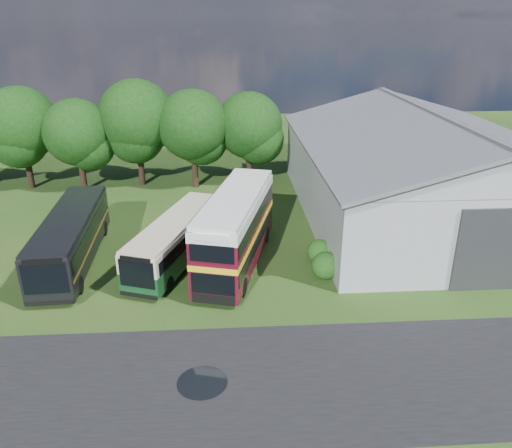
{
  "coord_description": "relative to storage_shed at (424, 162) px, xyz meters",
  "views": [
    {
      "loc": [
        -0.3,
        -20.26,
        14.64
      ],
      "look_at": [
        1.54,
        8.0,
        2.74
      ],
      "focal_mm": 35.0,
      "sensor_mm": 36.0,
      "label": 1
    }
  ],
  "objects": [
    {
      "name": "asphalt_road",
      "position": [
        -12.0,
        -18.98,
        -4.17
      ],
      "size": [
        60.0,
        8.0,
        0.02
      ],
      "primitive_type": "cube",
      "color": "black",
      "rests_on": "ground"
    },
    {
      "name": "tree_left_b",
      "position": [
        -28.0,
        7.52,
        1.09
      ],
      "size": [
        5.78,
        5.78,
        8.16
      ],
      "color": "black",
      "rests_on": "ground"
    },
    {
      "name": "ground",
      "position": [
        -15.0,
        -15.98,
        -4.17
      ],
      "size": [
        120.0,
        120.0,
        0.0
      ],
      "primitive_type": "plane",
      "color": "#1D3B12",
      "rests_on": "ground"
    },
    {
      "name": "shrub_mid",
      "position": [
        -9.4,
        -7.98,
        -4.17
      ],
      "size": [
        1.6,
        1.6,
        1.6
      ],
      "primitive_type": "sphere",
      "color": "#194714",
      "rests_on": "ground"
    },
    {
      "name": "puddle",
      "position": [
        -16.5,
        -18.98,
        -4.17
      ],
      "size": [
        2.2,
        2.2,
        0.01
      ],
      "primitive_type": "cylinder",
      "color": "black",
      "rests_on": "ground"
    },
    {
      "name": "storage_shed",
      "position": [
        0.0,
        0.0,
        0.0
      ],
      "size": [
        18.8,
        24.8,
        8.15
      ],
      "color": "gray",
      "rests_on": "ground"
    },
    {
      "name": "tree_right_a",
      "position": [
        -18.0,
        7.82,
        1.52
      ],
      "size": [
        6.26,
        6.26,
        8.83
      ],
      "color": "black",
      "rests_on": "ground"
    },
    {
      "name": "shrub_front",
      "position": [
        -9.4,
        -9.98,
        -4.17
      ],
      "size": [
        1.7,
        1.7,
        1.7
      ],
      "primitive_type": "sphere",
      "color": "#194714",
      "rests_on": "ground"
    },
    {
      "name": "tree_left_a",
      "position": [
        -33.0,
        8.52,
        1.71
      ],
      "size": [
        6.46,
        6.46,
        9.12
      ],
      "color": "black",
      "rests_on": "ground"
    },
    {
      "name": "tree_right_b",
      "position": [
        -13.0,
        8.62,
        1.27
      ],
      "size": [
        5.98,
        5.98,
        8.45
      ],
      "color": "black",
      "rests_on": "ground"
    },
    {
      "name": "bus_maroon_double",
      "position": [
        -14.69,
        -7.9,
        -1.83
      ],
      "size": [
        5.48,
        11.25,
        4.69
      ],
      "rotation": [
        0.0,
        0.0,
        -0.26
      ],
      "color": "black",
      "rests_on": "ground"
    },
    {
      "name": "bus_green_single",
      "position": [
        -18.48,
        -7.27,
        -2.63
      ],
      "size": [
        5.71,
        10.66,
        2.88
      ],
      "rotation": [
        0.0,
        0.0,
        -0.33
      ],
      "color": "black",
      "rests_on": "ground"
    },
    {
      "name": "bus_dark_single",
      "position": [
        -25.07,
        -6.94,
        -2.46
      ],
      "size": [
        3.2,
        11.75,
        3.21
      ],
      "rotation": [
        0.0,
        0.0,
        0.04
      ],
      "color": "black",
      "rests_on": "ground"
    },
    {
      "name": "tree_mid",
      "position": [
        -23.0,
        8.82,
        2.02
      ],
      "size": [
        6.8,
        6.8,
        9.6
      ],
      "color": "black",
      "rests_on": "ground"
    }
  ]
}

